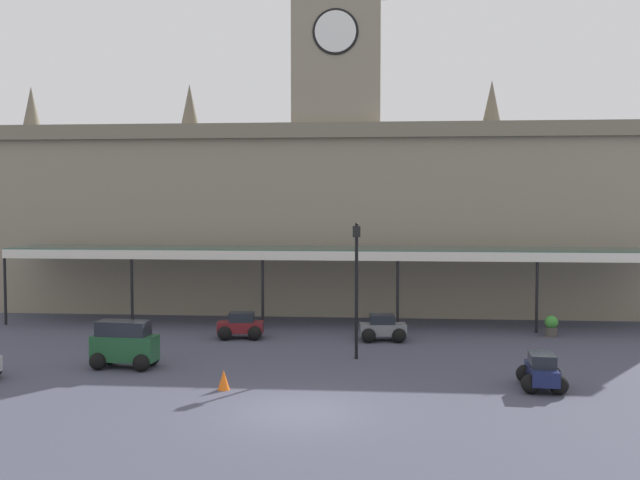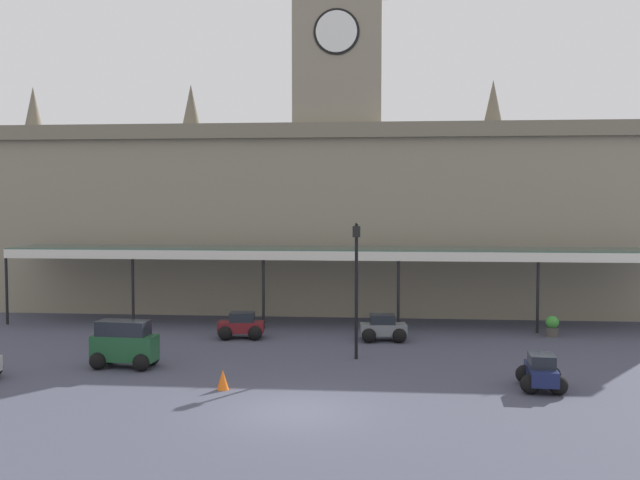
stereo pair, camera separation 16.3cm
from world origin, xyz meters
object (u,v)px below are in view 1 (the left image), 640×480
object	(u,v)px
car_green_van	(124,346)
traffic_cone	(224,380)
planter_near_kerb	(551,326)
victorian_lamppost	(357,275)
car_navy_sedan	(542,374)
car_grey_sedan	(383,330)
car_maroon_sedan	(241,327)

from	to	relation	value
car_green_van	traffic_cone	xyz separation A→B (m)	(4.39, -2.80, -0.47)
traffic_cone	planter_near_kerb	distance (m)	16.75
victorian_lamppost	traffic_cone	world-z (taller)	victorian_lamppost
traffic_cone	car_navy_sedan	bearing A→B (deg)	5.51
car_green_van	car_navy_sedan	bearing A→B (deg)	-6.83
car_grey_sedan	car_maroon_sedan	xyz separation A→B (m)	(-6.43, 0.01, 0.00)
car_maroon_sedan	car_navy_sedan	xyz separation A→B (m)	(11.68, -7.79, 0.00)
traffic_cone	car_maroon_sedan	bearing A→B (deg)	97.42
car_green_van	planter_near_kerb	distance (m)	19.06
car_maroon_sedan	victorian_lamppost	bearing A→B (deg)	-35.01
car_maroon_sedan	car_navy_sedan	distance (m)	14.04
car_navy_sedan	victorian_lamppost	distance (m)	8.00
car_green_van	car_grey_sedan	bearing A→B (deg)	31.80
car_grey_sedan	planter_near_kerb	xyz separation A→B (m)	(7.75, 1.72, -0.01)
victorian_lamppost	car_navy_sedan	bearing A→B (deg)	-32.58
car_navy_sedan	victorian_lamppost	size ratio (longest dim) A/B	0.39
car_navy_sedan	victorian_lamppost	xyz separation A→B (m)	(-6.31, 4.03, 2.82)
car_grey_sedan	car_green_van	distance (m)	11.38
traffic_cone	car_grey_sedan	bearing A→B (deg)	59.04
car_maroon_sedan	traffic_cone	distance (m)	8.89
planter_near_kerb	traffic_cone	bearing A→B (deg)	-141.08
car_maroon_sedan	victorian_lamppost	world-z (taller)	victorian_lamppost
car_maroon_sedan	planter_near_kerb	distance (m)	14.28
car_maroon_sedan	car_green_van	xyz separation A→B (m)	(-3.24, -6.01, 0.30)
car_grey_sedan	car_maroon_sedan	size ratio (longest dim) A/B	1.00
car_grey_sedan	car_green_van	world-z (taller)	car_green_van
car_maroon_sedan	victorian_lamppost	size ratio (longest dim) A/B	0.39
planter_near_kerb	car_grey_sedan	bearing A→B (deg)	-167.47
car_green_van	traffic_cone	bearing A→B (deg)	-32.56
car_green_van	planter_near_kerb	xyz separation A→B (m)	(17.42, 7.72, -0.32)
car_grey_sedan	car_navy_sedan	bearing A→B (deg)	-55.97
car_green_van	traffic_cone	distance (m)	5.23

